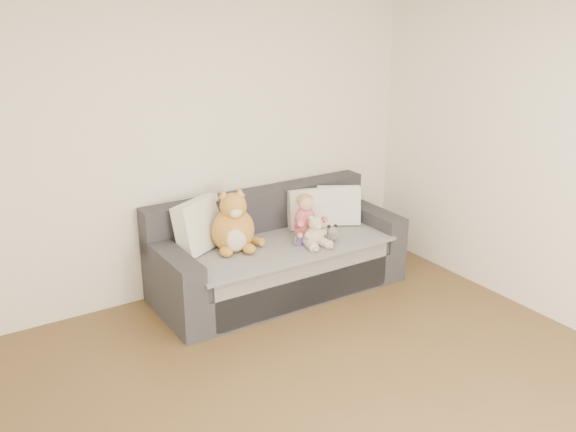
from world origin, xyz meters
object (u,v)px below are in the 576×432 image
(plush_cat, at_px, (234,227))
(sippy_cup, at_px, (299,238))
(toddler, at_px, (307,221))
(sofa, at_px, (277,257))
(teddy_bear, at_px, (315,233))

(plush_cat, distance_m, sippy_cup, 0.57)
(toddler, distance_m, sippy_cup, 0.17)
(plush_cat, bearing_deg, sippy_cup, -7.35)
(toddler, height_order, plush_cat, plush_cat)
(sofa, distance_m, plush_cat, 0.56)
(sofa, distance_m, sippy_cup, 0.32)
(toddler, relative_size, teddy_bear, 1.54)
(toddler, distance_m, plush_cat, 0.65)
(plush_cat, xyz_separation_m, sippy_cup, (0.51, -0.20, -0.15))
(sofa, height_order, sippy_cup, sofa)
(sofa, relative_size, teddy_bear, 7.88)
(plush_cat, relative_size, sippy_cup, 4.86)
(sofa, xyz_separation_m, toddler, (0.22, -0.16, 0.34))
(plush_cat, distance_m, teddy_bear, 0.70)
(sofa, relative_size, sippy_cup, 18.89)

